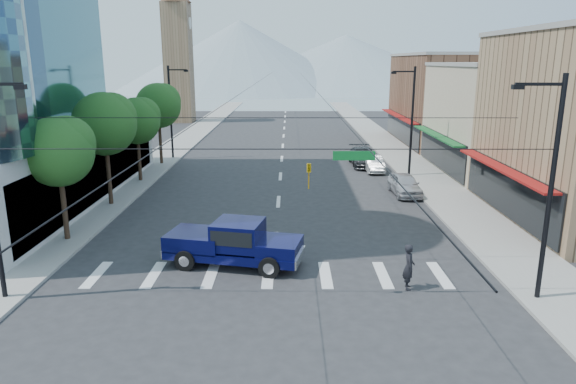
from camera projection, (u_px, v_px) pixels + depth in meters
name	position (u px, v px, depth m)	size (l,w,h in m)	color
ground	(272.00, 289.00, 21.81)	(160.00, 160.00, 0.00)	#28282B
sidewalk_left	(182.00, 142.00, 60.57)	(4.00, 120.00, 0.15)	gray
sidewalk_right	(385.00, 143.00, 60.51)	(4.00, 120.00, 0.15)	gray
shop_mid	(514.00, 120.00, 43.89)	(12.00, 14.00, 9.00)	tan
shop_far	(456.00, 100.00, 59.27)	(12.00, 18.00, 10.00)	brown
clock_tower	(178.00, 53.00, 79.28)	(4.80, 4.80, 20.40)	#8C6B4C
mountain_left	(240.00, 56.00, 164.44)	(80.00, 80.00, 22.00)	gray
mountain_right	(346.00, 62.00, 174.52)	(90.00, 90.00, 18.00)	gray
tree_near	(61.00, 149.00, 26.51)	(3.65, 3.64, 6.71)	black
tree_midnear	(107.00, 122.00, 33.14)	(4.09, 4.09, 7.52)	black
tree_midfar	(138.00, 119.00, 40.07)	(3.65, 3.64, 6.71)	black
tree_far	(160.00, 104.00, 46.70)	(4.09, 4.09, 7.52)	black
signal_rig	(275.00, 189.00, 19.69)	(21.80, 0.20, 9.00)	black
lamp_pole_nw	(172.00, 109.00, 49.68)	(2.00, 0.25, 9.00)	black
lamp_pole_ne	(411.00, 117.00, 41.87)	(2.00, 0.25, 9.00)	black
pickup_truck	(233.00, 242.00, 24.16)	(6.76, 3.57, 2.18)	#080A3C
pedestrian	(409.00, 267.00, 21.65)	(0.72, 0.48, 1.99)	black
parked_car_near	(405.00, 184.00, 37.02)	(1.81, 4.51, 1.54)	#B3B2B7
parked_car_mid	(374.00, 164.00, 44.95)	(1.45, 4.16, 1.37)	silver
parked_car_far	(363.00, 157.00, 47.41)	(2.30, 5.67, 1.64)	#2F2F31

